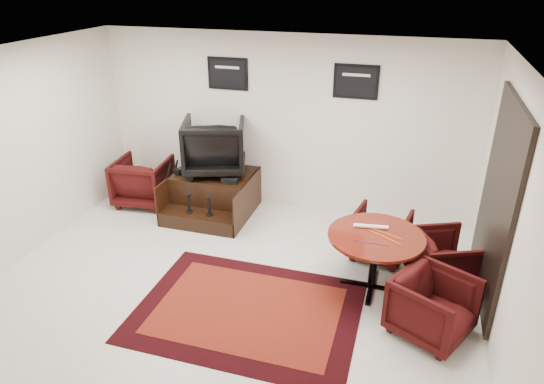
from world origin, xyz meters
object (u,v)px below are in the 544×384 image
at_px(armchair_side, 143,179).
at_px(shine_podium, 214,195).
at_px(meeting_table, 376,242).
at_px(table_chair_back, 380,232).
at_px(shine_chair, 215,143).
at_px(table_chair_window, 444,257).
at_px(table_chair_corner, 433,304).

bearing_deg(armchair_side, shine_podium, 175.68).
xyz_separation_m(armchair_side, meeting_table, (3.97, -1.33, 0.23)).
bearing_deg(table_chair_back, shine_chair, -4.20).
distance_m(armchair_side, table_chair_back, 4.02).
bearing_deg(shine_podium, meeting_table, -26.80).
height_order(meeting_table, table_chair_back, meeting_table).
bearing_deg(armchair_side, table_chair_window, 162.85).
xyz_separation_m(table_chair_back, table_chair_window, (0.82, -0.40, 0.00)).
height_order(meeting_table, table_chair_window, meeting_table).
xyz_separation_m(armchair_side, table_chair_corner, (4.68, -1.99, -0.04)).
bearing_deg(table_chair_corner, shine_chair, 85.20).
bearing_deg(table_chair_corner, shine_podium, 86.87).
height_order(shine_chair, table_chair_back, shine_chair).
relative_size(shine_podium, table_chair_corner, 1.67).
bearing_deg(table_chair_window, table_chair_corner, 149.35).
relative_size(shine_podium, meeting_table, 1.13).
height_order(shine_chair, meeting_table, shine_chair).
height_order(meeting_table, table_chair_corner, table_chair_corner).
bearing_deg(shine_chair, meeting_table, 132.65).
relative_size(meeting_table, table_chair_corner, 1.48).
xyz_separation_m(shine_podium, armchair_side, (-1.26, -0.03, 0.13)).
bearing_deg(shine_podium, armchair_side, -178.42).
bearing_deg(table_chair_window, shine_podium, 50.51).
distance_m(meeting_table, table_chair_window, 0.96).
distance_m(shine_podium, shine_chair, 0.85).
xyz_separation_m(shine_podium, table_chair_corner, (3.41, -2.02, 0.09)).
distance_m(meeting_table, table_chair_back, 0.83).
bearing_deg(armchair_side, table_chair_corner, 151.05).
height_order(shine_chair, table_chair_window, shine_chair).
bearing_deg(table_chair_back, armchair_side, 2.84).
distance_m(shine_chair, meeting_table, 3.14).
relative_size(table_chair_back, table_chair_corner, 0.95).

